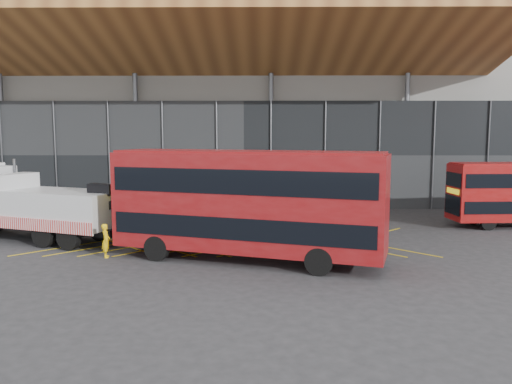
{
  "coord_description": "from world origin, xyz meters",
  "views": [
    {
      "loc": [
        3.27,
        -25.73,
        5.57
      ],
      "look_at": [
        3.0,
        1.5,
        2.4
      ],
      "focal_mm": 35.0,
      "sensor_mm": 36.0,
      "label": 1
    }
  ],
  "objects": [
    {
      "name": "road_markings",
      "position": [
        1.6,
        0.0,
        0.01
      ],
      "size": [
        19.96,
        7.16,
        0.01
      ],
      "color": "gold",
      "rests_on": "ground_plane"
    },
    {
      "name": "ground_plane",
      "position": [
        0.0,
        0.0,
        0.0
      ],
      "size": [
        120.0,
        120.0,
        0.0
      ],
      "primitive_type": "plane",
      "color": "#2B2B2E"
    },
    {
      "name": "worker",
      "position": [
        -3.75,
        -3.64,
        0.77
      ],
      "size": [
        0.5,
        0.64,
        1.55
      ],
      "primitive_type": "imported",
      "rotation": [
        0.0,
        0.0,
        1.82
      ],
      "color": "yellow",
      "rests_on": "ground_plane"
    },
    {
      "name": "construction_building",
      "position": [
        1.92,
        18.4,
        8.98
      ],
      "size": [
        55.0,
        23.97,
        18.0
      ],
      "color": "gray",
      "rests_on": "ground_plane"
    },
    {
      "name": "recovery_truck",
      "position": [
        -9.13,
        0.18,
        1.94
      ],
      "size": [
        11.81,
        6.3,
        4.2
      ],
      "rotation": [
        0.0,
        0.0,
        -0.36
      ],
      "color": "black",
      "rests_on": "ground_plane"
    },
    {
      "name": "bus_towed",
      "position": [
        2.64,
        -4.23,
        2.7
      ],
      "size": [
        12.17,
        6.29,
        4.86
      ],
      "rotation": [
        0.0,
        0.0,
        -0.31
      ],
      "color": "maroon",
      "rests_on": "ground_plane"
    }
  ]
}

